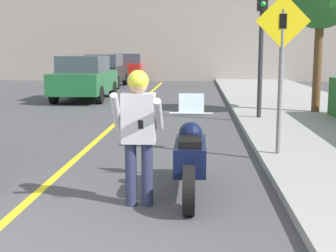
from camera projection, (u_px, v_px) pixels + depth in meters
The scene contains 9 objects.
road_center_line at pixel (97, 140), 9.93m from camera, with size 0.12×36.00×0.01m.
building_backdrop at pixel (174, 21), 29.00m from camera, with size 28.00×1.20×7.35m.
motorcycle at pixel (190, 157), 6.16m from camera, with size 0.62×2.20×1.28m.
person_biker at pixel (138, 125), 5.59m from camera, with size 0.59×0.46×1.66m.
crossing_sign at pixel (281, 59), 7.82m from camera, with size 0.91×0.08×2.69m.
traffic_light at pixel (262, 23), 12.03m from camera, with size 0.26×0.30×3.52m.
parked_car_green at pixel (85, 78), 17.79m from camera, with size 1.88×4.20×1.68m.
parked_car_black at pixel (105, 70), 24.12m from camera, with size 1.88×4.20×1.68m.
parked_car_red at pixel (130, 67), 29.91m from camera, with size 1.88×4.20×1.68m.
Camera 1 is at (1.53, -3.63, 1.89)m, focal length 50.00 mm.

